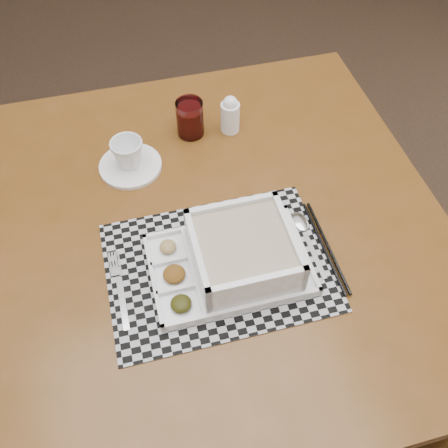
% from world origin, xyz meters
% --- Properties ---
extents(floor, '(5.00, 5.00, 0.00)m').
position_xyz_m(floor, '(0.00, 0.00, 0.00)').
color(floor, black).
rests_on(floor, ground).
extents(dining_table, '(1.17, 1.17, 0.80)m').
position_xyz_m(dining_table, '(0.08, -0.25, 0.71)').
color(dining_table, '#52320E').
rests_on(dining_table, ground).
extents(placemat, '(0.49, 0.38, 0.00)m').
position_xyz_m(placemat, '(0.07, -0.37, 0.80)').
color(placemat, '#A8A8AF').
rests_on(placemat, dining_table).
extents(serving_tray, '(0.34, 0.25, 0.10)m').
position_xyz_m(serving_tray, '(0.11, -0.38, 0.84)').
color(serving_tray, white).
rests_on(serving_tray, placemat).
extents(fork, '(0.04, 0.19, 0.00)m').
position_xyz_m(fork, '(-0.14, -0.34, 0.80)').
color(fork, silver).
rests_on(fork, placemat).
extents(spoon, '(0.04, 0.18, 0.01)m').
position_xyz_m(spoon, '(0.27, -0.34, 0.80)').
color(spoon, silver).
rests_on(spoon, placemat).
extents(chopsticks, '(0.04, 0.24, 0.01)m').
position_xyz_m(chopsticks, '(0.30, -0.40, 0.80)').
color(chopsticks, black).
rests_on(chopsticks, placemat).
extents(saucer, '(0.15, 0.15, 0.01)m').
position_xyz_m(saucer, '(-0.03, -0.03, 0.80)').
color(saucer, white).
rests_on(saucer, dining_table).
extents(cup, '(0.09, 0.09, 0.07)m').
position_xyz_m(cup, '(-0.03, -0.03, 0.84)').
color(cup, white).
rests_on(cup, saucer).
extents(juice_glass, '(0.07, 0.07, 0.10)m').
position_xyz_m(juice_glass, '(0.15, 0.04, 0.84)').
color(juice_glass, white).
rests_on(juice_glass, dining_table).
extents(creamer_bottle, '(0.05, 0.05, 0.10)m').
position_xyz_m(creamer_bottle, '(0.24, 0.01, 0.84)').
color(creamer_bottle, white).
rests_on(creamer_bottle, dining_table).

